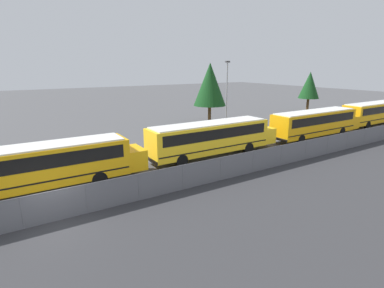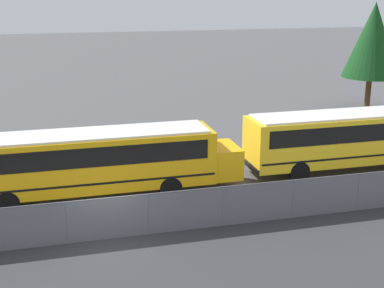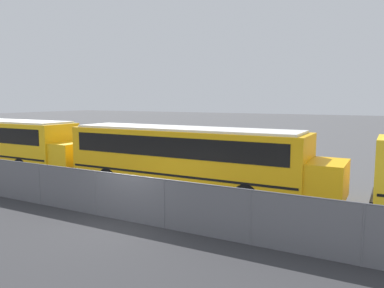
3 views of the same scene
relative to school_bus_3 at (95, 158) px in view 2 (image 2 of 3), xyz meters
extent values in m
plane|color=#4C4C4F|center=(0.08, -4.60, -1.85)|extent=(200.00, 200.00, 0.00)
cube|color=#9EA0A5|center=(0.08, -4.60, -1.00)|extent=(107.84, 0.03, 1.70)
cube|color=slate|center=(0.08, -4.62, -1.00)|extent=(107.84, 0.01, 1.70)
cylinder|color=slate|center=(0.08, -4.60, -0.15)|extent=(107.84, 0.05, 0.05)
cylinder|color=slate|center=(-1.46, -4.60, -1.00)|extent=(0.07, 0.07, 1.70)
cylinder|color=slate|center=(1.62, -4.60, -1.00)|extent=(0.07, 0.07, 1.70)
cylinder|color=slate|center=(4.70, -4.60, -1.00)|extent=(0.07, 0.07, 1.70)
cylinder|color=slate|center=(7.78, -4.60, -1.00)|extent=(0.07, 0.07, 1.70)
cylinder|color=slate|center=(10.86, -4.60, -1.00)|extent=(0.07, 0.07, 1.70)
cube|color=#EDA80F|center=(-0.28, 0.00, -0.10)|extent=(11.54, 2.54, 2.46)
cube|color=black|center=(-0.28, 0.00, 0.45)|extent=(10.61, 2.58, 0.89)
cube|color=black|center=(-0.28, 0.00, -0.79)|extent=(11.31, 2.57, 0.10)
cube|color=#EDA80F|center=(6.18, 0.00, -0.59)|extent=(1.38, 2.33, 1.48)
cube|color=silver|center=(-0.28, 0.00, 1.19)|extent=(10.96, 2.28, 0.10)
cylinder|color=black|center=(3.29, 1.15, -1.33)|extent=(1.05, 0.28, 1.05)
cylinder|color=black|center=(3.29, -1.15, -1.33)|extent=(1.05, 0.28, 1.05)
cylinder|color=black|center=(-3.86, 1.15, -1.33)|extent=(1.05, 0.28, 1.05)
cylinder|color=black|center=(-3.86, -1.15, -1.33)|extent=(1.05, 0.28, 1.05)
cube|color=yellow|center=(13.60, 0.54, -0.10)|extent=(11.54, 2.54, 2.46)
cube|color=black|center=(13.60, 0.54, 0.45)|extent=(10.61, 2.58, 0.89)
cube|color=black|center=(13.60, 0.54, -0.79)|extent=(11.31, 2.57, 0.10)
cube|color=black|center=(7.78, 0.54, -1.18)|extent=(0.12, 2.54, 0.24)
cube|color=silver|center=(13.60, 0.54, 1.19)|extent=(10.96, 2.28, 0.10)
cylinder|color=black|center=(10.02, 1.69, -1.33)|extent=(1.05, 0.28, 1.05)
cylinder|color=black|center=(10.02, -0.61, -1.33)|extent=(1.05, 0.28, 1.05)
cylinder|color=#51381E|center=(22.75, 13.47, -0.57)|extent=(0.44, 0.44, 2.56)
cone|color=#144219|center=(22.75, 13.47, 3.60)|extent=(4.45, 4.45, 5.78)
camera|label=1|loc=(-1.48, -20.44, 6.08)|focal=28.00mm
camera|label=2|loc=(-1.62, -23.68, 7.54)|focal=50.00mm
camera|label=3|loc=(8.34, -15.02, 2.54)|focal=35.00mm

